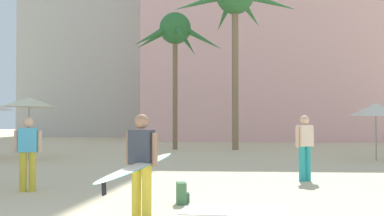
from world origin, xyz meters
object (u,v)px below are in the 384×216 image
(palm_tree_left, at_px, (235,3))
(beach_towel, at_px, (232,210))
(cafe_umbrella_0, at_px, (29,102))
(backpack, at_px, (182,194))
(cafe_umbrella_1, at_px, (376,109))
(person_near_right, at_px, (28,150))
(person_near_left, at_px, (305,145))
(person_mid_left, at_px, (140,163))
(palm_tree_right, at_px, (175,34))

(palm_tree_left, xyz_separation_m, beach_towel, (-0.45, -15.79, -7.63))
(palm_tree_left, height_order, cafe_umbrella_0, palm_tree_left)
(backpack, bearing_deg, cafe_umbrella_0, 117.14)
(cafe_umbrella_1, relative_size, person_near_right, 1.33)
(beach_towel, distance_m, backpack, 1.13)
(cafe_umbrella_0, height_order, person_near_left, cafe_umbrella_0)
(cafe_umbrella_1, relative_size, beach_towel, 1.23)
(backpack, distance_m, person_near_right, 3.92)
(person_mid_left, bearing_deg, cafe_umbrella_0, 53.98)
(cafe_umbrella_1, distance_m, beach_towel, 11.86)
(cafe_umbrella_1, bearing_deg, person_near_left, -121.86)
(cafe_umbrella_1, bearing_deg, palm_tree_right, 146.01)
(cafe_umbrella_1, height_order, backpack, cafe_umbrella_1)
(person_near_right, bearing_deg, backpack, -124.87)
(palm_tree_right, height_order, beach_towel, palm_tree_right)
(person_near_left, distance_m, person_near_right, 6.92)
(cafe_umbrella_0, xyz_separation_m, person_near_right, (3.27, -7.64, -1.36))
(palm_tree_left, height_order, cafe_umbrella_1, palm_tree_left)
(cafe_umbrella_0, bearing_deg, cafe_umbrella_1, 2.75)
(palm_tree_right, xyz_separation_m, person_near_right, (-1.88, -14.03, -5.15))
(beach_towel, bearing_deg, palm_tree_right, 99.66)
(palm_tree_right, distance_m, cafe_umbrella_1, 11.03)
(cafe_umbrella_0, height_order, backpack, cafe_umbrella_0)
(palm_tree_right, relative_size, person_near_left, 4.18)
(palm_tree_right, relative_size, cafe_umbrella_1, 3.21)
(palm_tree_left, xyz_separation_m, person_near_right, (-5.04, -13.93, -6.71))
(palm_tree_left, relative_size, cafe_umbrella_1, 4.03)
(cafe_umbrella_0, bearing_deg, person_near_left, -29.09)
(cafe_umbrella_1, height_order, person_mid_left, cafe_umbrella_1)
(cafe_umbrella_1, height_order, person_near_right, cafe_umbrella_1)
(palm_tree_right, bearing_deg, person_near_left, -68.42)
(palm_tree_right, xyz_separation_m, cafe_umbrella_0, (-5.15, -6.39, -3.79))
(cafe_umbrella_1, xyz_separation_m, backpack, (-6.75, -9.60, -1.79))
(cafe_umbrella_1, xyz_separation_m, person_mid_left, (-7.30, -11.05, -1.06))
(cafe_umbrella_0, bearing_deg, palm_tree_right, 51.14)
(palm_tree_left, bearing_deg, palm_tree_right, 178.20)
(palm_tree_left, relative_size, backpack, 21.61)
(palm_tree_left, relative_size, person_near_right, 5.37)
(backpack, bearing_deg, person_near_right, 149.80)
(cafe_umbrella_1, bearing_deg, beach_towel, -119.71)
(palm_tree_right, xyz_separation_m, person_mid_left, (1.20, -16.78, -5.14))
(palm_tree_left, bearing_deg, beach_towel, -91.65)
(person_mid_left, bearing_deg, backpack, 2.01)
(person_near_left, bearing_deg, palm_tree_right, -9.97)
(palm_tree_right, bearing_deg, backpack, -83.50)
(person_mid_left, distance_m, person_near_right, 4.13)
(palm_tree_left, distance_m, palm_tree_right, 3.53)
(palm_tree_left, height_order, person_mid_left, palm_tree_left)
(palm_tree_right, relative_size, backpack, 17.24)
(beach_towel, height_order, person_mid_left, person_mid_left)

